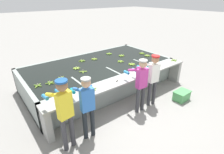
% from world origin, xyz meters
% --- Properties ---
extents(ground_plane, '(80.00, 80.00, 0.00)m').
position_xyz_m(ground_plane, '(0.00, 0.00, 0.00)').
color(ground_plane, gray).
rests_on(ground_plane, ground).
extents(wash_tank, '(5.47, 2.87, 0.90)m').
position_xyz_m(wash_tank, '(0.00, 1.87, 0.45)').
color(wash_tank, gray).
rests_on(wash_tank, ground).
extents(work_ledge, '(5.47, 0.45, 0.90)m').
position_xyz_m(work_ledge, '(0.00, 0.23, 0.66)').
color(work_ledge, '#9E9E99').
rests_on(work_ledge, ground).
extents(worker_0, '(0.47, 0.75, 1.76)m').
position_xyz_m(worker_0, '(-2.35, -0.33, 1.08)').
color(worker_0, '#38383D').
rests_on(worker_0, ground).
extents(worker_1, '(0.46, 0.73, 1.63)m').
position_xyz_m(worker_1, '(-1.79, -0.30, 0.99)').
color(worker_1, '#1E2328').
rests_on(worker_1, ground).
extents(worker_2, '(0.43, 0.73, 1.66)m').
position_xyz_m(worker_2, '(-0.01, -0.33, 1.01)').
color(worker_2, '#38383D').
rests_on(worker_2, ground).
extents(worker_3, '(0.47, 0.74, 1.67)m').
position_xyz_m(worker_3, '(0.54, -0.30, 1.02)').
color(worker_3, '#38383D').
rests_on(worker_3, ground).
extents(banana_bunch_floating_0, '(0.28, 0.27, 0.08)m').
position_xyz_m(banana_bunch_floating_0, '(0.12, 2.35, 0.92)').
color(banana_bunch_floating_0, '#9EC642').
rests_on(banana_bunch_floating_0, wash_tank).
extents(banana_bunch_floating_1, '(0.24, 0.24, 0.08)m').
position_xyz_m(banana_bunch_floating_1, '(-2.40, 1.40, 0.92)').
color(banana_bunch_floating_1, '#75A333').
rests_on(banana_bunch_floating_1, wash_tank).
extents(banana_bunch_floating_2, '(0.28, 0.28, 0.08)m').
position_xyz_m(banana_bunch_floating_2, '(0.91, 0.99, 0.92)').
color(banana_bunch_floating_2, '#93BC3D').
rests_on(banana_bunch_floating_2, wash_tank).
extents(banana_bunch_floating_3, '(0.28, 0.27, 0.08)m').
position_xyz_m(banana_bunch_floating_3, '(2.14, 1.33, 0.92)').
color(banana_bunch_floating_3, '#93BC3D').
rests_on(banana_bunch_floating_3, wash_tank).
extents(banana_bunch_floating_4, '(0.28, 0.27, 0.08)m').
position_xyz_m(banana_bunch_floating_4, '(-2.06, 1.36, 0.92)').
color(banana_bunch_floating_4, '#75A333').
rests_on(banana_bunch_floating_4, wash_tank).
extents(banana_bunch_floating_5, '(0.28, 0.28, 0.08)m').
position_xyz_m(banana_bunch_floating_5, '(1.28, 2.01, 0.92)').
color(banana_bunch_floating_5, '#7FAD33').
rests_on(banana_bunch_floating_5, wash_tank).
extents(banana_bunch_floating_6, '(0.28, 0.28, 0.08)m').
position_xyz_m(banana_bunch_floating_6, '(1.02, 2.55, 0.92)').
color(banana_bunch_floating_6, '#75A333').
rests_on(banana_bunch_floating_6, wash_tank).
extents(banana_bunch_floating_7, '(0.28, 0.27, 0.08)m').
position_xyz_m(banana_bunch_floating_7, '(-0.38, 2.47, 0.92)').
color(banana_bunch_floating_7, '#7FAD33').
rests_on(banana_bunch_floating_7, wash_tank).
extents(banana_bunch_floating_8, '(0.28, 0.28, 0.08)m').
position_xyz_m(banana_bunch_floating_8, '(2.20, 1.69, 0.92)').
color(banana_bunch_floating_8, '#7FAD33').
rests_on(banana_bunch_floating_8, wash_tank).
extents(banana_bunch_floating_9, '(0.26, 0.26, 0.08)m').
position_xyz_m(banana_bunch_floating_9, '(-0.88, 1.50, 0.92)').
color(banana_bunch_floating_9, '#93BC3D').
rests_on(banana_bunch_floating_9, wash_tank).
extents(banana_bunch_floating_10, '(0.28, 0.28, 0.08)m').
position_xyz_m(banana_bunch_floating_10, '(-0.91, 1.91, 0.92)').
color(banana_bunch_floating_10, '#9EC642').
rests_on(banana_bunch_floating_10, wash_tank).
extents(banana_bunch_floating_11, '(0.27, 0.28, 0.08)m').
position_xyz_m(banana_bunch_floating_11, '(-1.67, 1.44, 0.92)').
color(banana_bunch_floating_11, '#8CB738').
rests_on(banana_bunch_floating_11, wash_tank).
extents(banana_bunch_floating_12, '(0.27, 0.27, 0.08)m').
position_xyz_m(banana_bunch_floating_12, '(1.64, 1.09, 0.92)').
color(banana_bunch_floating_12, '#7FAD33').
rests_on(banana_bunch_floating_12, wash_tank).
extents(banana_bunch_floating_13, '(0.28, 0.27, 0.08)m').
position_xyz_m(banana_bunch_floating_13, '(0.77, 1.49, 0.92)').
color(banana_bunch_floating_13, '#8CB738').
rests_on(banana_bunch_floating_13, wash_tank).
extents(banana_bunch_ledge_0, '(0.28, 0.28, 0.08)m').
position_xyz_m(banana_bunch_ledge_0, '(-1.28, 0.28, 0.92)').
color(banana_bunch_ledge_0, '#93BC3D').
rests_on(banana_bunch_ledge_0, work_ledge).
extents(banana_bunch_ledge_1, '(0.28, 0.28, 0.08)m').
position_xyz_m(banana_bunch_ledge_1, '(2.52, 0.27, 0.92)').
color(banana_bunch_ledge_1, '#75A333').
rests_on(banana_bunch_ledge_1, work_ledge).
extents(knife_0, '(0.32, 0.19, 0.02)m').
position_xyz_m(knife_0, '(-0.36, 0.28, 0.91)').
color(knife_0, silver).
rests_on(knife_0, work_ledge).
extents(knife_1, '(0.17, 0.33, 0.02)m').
position_xyz_m(knife_1, '(1.09, 0.27, 0.91)').
color(knife_1, silver).
rests_on(knife_1, work_ledge).
extents(crate, '(0.55, 0.39, 0.32)m').
position_xyz_m(crate, '(1.57, -0.80, 0.16)').
color(crate, '#4C9E56').
rests_on(crate, ground).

